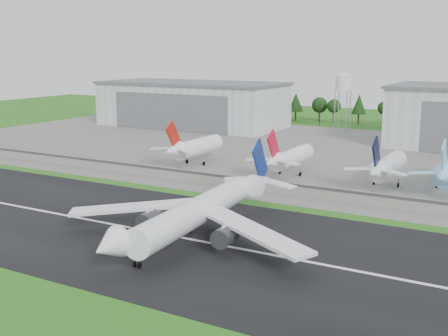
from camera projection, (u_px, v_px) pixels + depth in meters
The scene contains 13 objects.
ground at pixel (90, 239), 117.72m from camera, with size 600.00×600.00×0.00m, color #245F16.
runway at pixel (121, 226), 126.24m from camera, with size 320.00×60.00×0.10m, color black.
runway_centerline at pixel (121, 226), 126.23m from camera, with size 220.00×1.00×0.02m, color white.
apron at pixel (302, 152), 220.05m from camera, with size 320.00×150.00×0.10m, color slate.
blast_fence at pixel (220, 180), 164.25m from camera, with size 240.00×0.61×3.50m.
hangar_west at pixel (192, 104), 294.48m from camera, with size 97.00×44.00×23.20m.
water_tower at pixel (344, 81), 272.90m from camera, with size 8.40×8.40×29.40m.
utility_poles at pixel (360, 128), 288.28m from camera, with size 230.00×3.00×12.00m, color black, non-canonical shape.
treeline at pixel (368, 125), 301.07m from camera, with size 320.00×16.00×22.00m, color black, non-canonical shape.
main_airliner at pixel (195, 219), 115.21m from camera, with size 57.12×59.26×18.17m.
parked_jet_red_a at pixel (193, 147), 192.84m from camera, with size 7.36×31.29×16.78m.
parked_jet_red_b at pixel (288, 158), 175.78m from camera, with size 7.36×31.29×16.43m.
parked_jet_navy at pixel (386, 167), 161.23m from camera, with size 7.36×31.29×16.62m.
Camera 1 is at (79.73, -83.88, 38.54)m, focal length 45.00 mm.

